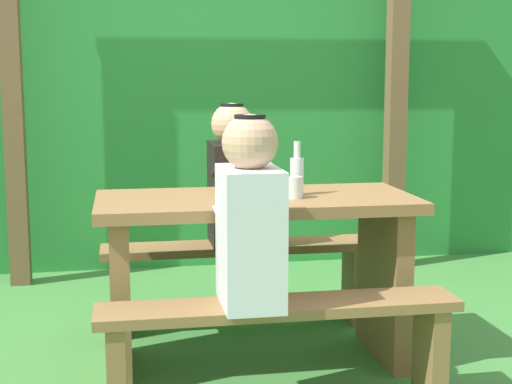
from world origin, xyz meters
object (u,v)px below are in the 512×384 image
Objects in this scene: bottle_left at (297,174)px; bench_far at (239,267)px; cell_phone at (232,196)px; drinking_glass at (295,187)px; bench_near at (279,334)px; person_white_shirt at (250,218)px; person_black_coat at (232,180)px; picnic_table at (256,252)px.

bench_far is at bearing 110.18° from bottle_left.
drinking_glass is at bearing -23.28° from cell_phone.
bench_near is 1.95× the size of person_white_shirt.
drinking_glass is at bearing 57.97° from person_white_shirt.
bench_near and bench_far have the same top height.
cell_phone is (-0.26, 0.08, -0.04)m from drinking_glass.
cell_phone is at bearing 101.55° from bench_near.
drinking_glass is at bearing -72.42° from person_black_coat.
person_white_shirt is at bearing -119.97° from bottle_left.
picnic_table is 0.55m from bench_near.
picnic_table is at bearing -7.08° from cell_phone.
cell_phone is (-0.11, 0.00, 0.26)m from picnic_table.
cell_phone is (-0.29, -0.01, -0.09)m from bottle_left.
drinking_glass is (0.19, -0.59, 0.04)m from person_black_coat.
cell_phone reaches higher than bench_far.
bottle_left is at bearing -69.82° from bench_far.
bench_far is at bearing 83.68° from person_white_shirt.
bench_far is (0.00, 1.03, 0.00)m from bench_near.
bench_far is at bearing 72.56° from cell_phone.
bottle_left is (0.03, 0.09, 0.05)m from drinking_glass.
picnic_table is 5.81× the size of bottle_left.
person_black_coat is at bearing 91.74° from bench_near.
bench_near is 0.78m from bottle_left.
drinking_glass is at bearing -27.18° from picnic_table.
picnic_table is 0.55m from bench_far.
bench_far is 0.70m from cell_phone.
picnic_table is 1.95× the size of person_white_shirt.
bottle_left is at bearing 60.03° from person_white_shirt.
picnic_table is at bearing 152.82° from drinking_glass.
bottle_left is (0.30, 0.52, 0.09)m from person_white_shirt.
person_black_coat is (-0.03, 0.51, 0.26)m from picnic_table.
cell_phone is at bearing 162.50° from drinking_glass.
person_white_shirt is (-0.11, -0.51, 0.26)m from picnic_table.
person_black_coat is 0.56m from bottle_left.
person_white_shirt is 1.00× the size of person_black_coat.
bench_near is at bearing -109.77° from drinking_glass.
bottle_left is at bearing 2.55° from picnic_table.
picnic_table is at bearing -86.50° from person_black_coat.
drinking_glass is at bearing -108.71° from bottle_left.
person_white_shirt reaches higher than drinking_glass.
person_black_coat is 5.14× the size of cell_phone.
bench_near is at bearing -90.00° from picnic_table.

